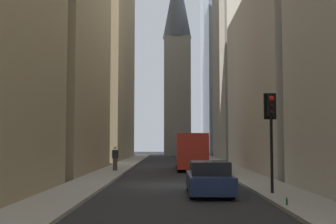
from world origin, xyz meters
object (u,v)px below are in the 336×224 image
(delivery_truck, at_px, (191,151))
(sedan_navy, at_px, (209,179))
(traffic_light_foreground, at_px, (271,119))
(discarded_bottle, at_px, (287,202))
(pedestrian, at_px, (115,157))

(delivery_truck, distance_m, sedan_navy, 15.09)
(delivery_truck, height_order, traffic_light_foreground, traffic_light_foreground)
(traffic_light_foreground, bearing_deg, discarded_bottle, 174.51)
(sedan_navy, height_order, traffic_light_foreground, traffic_light_foreground)
(delivery_truck, relative_size, pedestrian, 3.71)
(sedan_navy, bearing_deg, discarded_bottle, -149.68)
(delivery_truck, height_order, pedestrian, delivery_truck)
(sedan_navy, xyz_separation_m, discarded_bottle, (-3.80, -2.22, -0.42))
(pedestrian, height_order, discarded_bottle, pedestrian)
(discarded_bottle, bearing_deg, sedan_navy, 30.32)
(delivery_truck, xyz_separation_m, discarded_bottle, (-18.87, -2.22, -1.21))
(pedestrian, bearing_deg, sedan_navy, -155.91)
(sedan_navy, bearing_deg, delivery_truck, -0.00)
(delivery_truck, height_order, discarded_bottle, delivery_truck)
(traffic_light_foreground, relative_size, pedestrian, 2.38)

